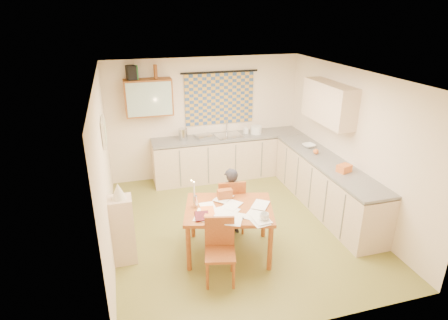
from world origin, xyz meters
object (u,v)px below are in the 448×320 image
object	(u,v)px
counter_right	(326,185)
dining_table	(229,230)
counter_back	(231,156)
stove	(361,216)
chair_far	(230,214)
person	(230,201)
shelf_stand	(123,230)

from	to	relation	value
counter_right	dining_table	bearing A→B (deg)	-158.37
counter_back	dining_table	world-z (taller)	counter_back
counter_right	stove	size ratio (longest dim) A/B	3.47
counter_right	chair_far	size ratio (longest dim) A/B	3.13
counter_back	person	size ratio (longest dim) A/B	2.91
counter_back	person	xyz separation A→B (m)	(-0.66, -2.11, 0.11)
dining_table	shelf_stand	world-z (taller)	shelf_stand
chair_far	shelf_stand	distance (m)	1.72
stove	shelf_stand	distance (m)	3.57
stove	person	size ratio (longest dim) A/B	0.75
person	shelf_stand	xyz separation A→B (m)	(-1.66, -0.28, -0.06)
shelf_stand	dining_table	bearing A→B (deg)	-8.47
counter_back	stove	xyz separation A→B (m)	(1.22, -2.85, -0.03)
dining_table	shelf_stand	size ratio (longest dim) A/B	1.43
counter_back	chair_far	distance (m)	2.14
stove	dining_table	world-z (taller)	stove
dining_table	shelf_stand	bearing A→B (deg)	-172.95
chair_far	dining_table	bearing A→B (deg)	77.85
dining_table	counter_back	bearing A→B (deg)	87.81
dining_table	chair_far	distance (m)	0.61
dining_table	shelf_stand	xyz separation A→B (m)	(-1.49, 0.22, 0.12)
person	shelf_stand	world-z (taller)	person
dining_table	shelf_stand	distance (m)	1.51
counter_back	person	bearing A→B (deg)	-107.41
person	chair_far	bearing A→B (deg)	-101.29
counter_back	counter_right	distance (m)	2.17
counter_back	stove	bearing A→B (deg)	-66.80
dining_table	person	xyz separation A→B (m)	(0.17, 0.50, 0.19)
dining_table	chair_far	xyz separation A→B (m)	(0.19, 0.57, -0.09)
counter_right	person	xyz separation A→B (m)	(-1.88, -0.32, 0.11)
stove	dining_table	bearing A→B (deg)	173.38
stove	person	world-z (taller)	person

